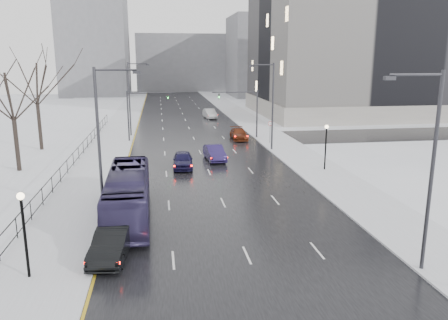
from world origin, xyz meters
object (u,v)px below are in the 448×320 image
tree_park_d (20,172)px  streetlight_r_near (429,164)px  mast_signal_right (249,108)px  sedan_right_far (239,134)px  mast_signal_left (136,110)px  streetlight_l_far (131,95)px  sedan_right_near (215,153)px  streetlight_r_mid (271,102)px  sedan_center_near (183,160)px  tree_park_e (42,150)px  sedan_right_distant (210,113)px  lamppost_r_mid (326,141)px  streetlight_l_near (102,136)px  no_uturn_sign (270,126)px  sedan_left_near (112,243)px  bus (128,194)px  lamppost_l (23,223)px

tree_park_d → streetlight_r_near: streetlight_r_near is taller
mast_signal_right → sedan_right_far: (-1.46, -0.53, -3.35)m
streetlight_r_near → mast_signal_left: streetlight_r_near is taller
streetlight_l_far → mast_signal_left: (0.84, -4.00, -1.51)m
mast_signal_right → sedan_right_near: (-6.19, -12.15, -3.27)m
streetlight_r_mid → sedan_center_near: streetlight_r_mid is taller
tree_park_e → sedan_center_near: bearing=-34.7°
mast_signal_left → sedan_right_distant: size_ratio=1.29×
lamppost_r_mid → mast_signal_left: mast_signal_left is taller
streetlight_l_near → sedan_right_near: (9.31, 15.84, -4.78)m
mast_signal_left → sedan_center_near: size_ratio=1.39×
streetlight_r_near → sedan_right_distant: streetlight_r_near is taller
tree_park_d → no_uturn_sign: tree_park_d is taller
lamppost_r_mid → sedan_center_near: lamppost_r_mid is taller
tree_park_e → sedan_center_near: 19.30m
sedan_left_near → sedan_center_near: bearing=82.9°
tree_park_e → no_uturn_sign: tree_park_e is taller
streetlight_l_near → tree_park_d: bearing=124.5°
tree_park_d → mast_signal_right: mast_signal_right is taller
tree_park_e → streetlight_l_far: size_ratio=1.35×
bus → sedan_right_distant: (11.21, 48.90, -0.78)m
lamppost_r_mid → bus: bearing=-150.3°
streetlight_l_near → lamppost_r_mid: 21.78m
mast_signal_right → sedan_right_distant: size_ratio=1.29×
bus → sedan_right_far: (12.58, 27.56, -0.90)m
sedan_right_near → sedan_right_distant: bearing=79.3°
streetlight_l_near → no_uturn_sign: 29.81m
no_uturn_sign → streetlight_l_near: bearing=-125.9°
sedan_left_near → mast_signal_left: bearing=97.4°
streetlight_l_far → sedan_right_far: streetlight_l_far is taller
lamppost_l → streetlight_r_mid: bearing=55.6°
mast_signal_right → bus: (-14.04, -28.08, -2.45)m
tree_park_d → streetlight_r_mid: 27.24m
bus → sedan_center_near: bus is taller
lamppost_l → mast_signal_left: mast_signal_left is taller
tree_park_d → lamppost_r_mid: tree_park_d is taller
sedan_right_far → sedan_left_near: bearing=-110.0°
streetlight_l_near → sedan_right_distant: bearing=75.5°
streetlight_l_near → sedan_left_near: (0.97, -6.10, -4.76)m
streetlight_r_near → lamppost_r_mid: (2.83, 20.00, -2.67)m
streetlight_l_far → lamppost_r_mid: bearing=-48.9°
streetlight_r_mid → lamppost_l: 34.04m
streetlight_l_far → sedan_left_near: bearing=-88.5°
mast_signal_right → sedan_center_near: size_ratio=1.39×
lamppost_l → sedan_left_near: 4.73m
streetlight_r_mid → sedan_center_near: 13.50m
mast_signal_left → no_uturn_sign: (16.53, -4.00, -1.81)m
streetlight_r_near → sedan_left_near: 16.55m
streetlight_r_near → streetlight_l_near: (-16.33, 10.00, 0.00)m
lamppost_r_mid → sedan_center_near: size_ratio=0.92×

